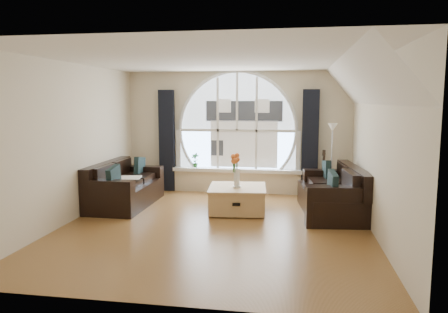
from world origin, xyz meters
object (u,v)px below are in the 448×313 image
(potted_plant, at_px, (195,160))
(floor_lamp, at_px, (331,162))
(guitar, at_px, (323,175))
(vase_flowers, at_px, (237,166))
(coffee_chest, at_px, (237,198))
(sofa_right, at_px, (332,192))
(sofa_left, at_px, (126,185))

(potted_plant, bearing_deg, floor_lamp, -7.25)
(guitar, relative_size, potted_plant, 3.20)
(vase_flowers, bearing_deg, coffee_chest, 84.75)
(coffee_chest, bearing_deg, sofa_right, -1.47)
(sofa_left, bearing_deg, sofa_right, 0.36)
(floor_lamp, distance_m, potted_plant, 3.01)
(floor_lamp, bearing_deg, sofa_left, -164.40)
(potted_plant, bearing_deg, sofa_left, -125.07)
(sofa_left, bearing_deg, vase_flowers, -3.96)
(floor_lamp, xyz_separation_m, guitar, (-0.17, 0.01, -0.27))
(sofa_left, distance_m, vase_flowers, 2.29)
(floor_lamp, relative_size, potted_plant, 4.83)
(sofa_right, bearing_deg, floor_lamp, 79.28)
(coffee_chest, bearing_deg, potted_plant, 120.68)
(sofa_right, relative_size, coffee_chest, 1.89)
(sofa_left, bearing_deg, coffee_chest, -2.62)
(coffee_chest, relative_size, vase_flowers, 1.49)
(guitar, height_order, potted_plant, guitar)
(floor_lamp, height_order, potted_plant, floor_lamp)
(sofa_left, relative_size, potted_plant, 5.79)
(vase_flowers, bearing_deg, potted_plant, 125.15)
(floor_lamp, distance_m, guitar, 0.32)
(potted_plant, bearing_deg, sofa_right, -27.33)
(guitar, distance_m, potted_plant, 2.84)
(sofa_right, height_order, guitar, guitar)
(sofa_left, xyz_separation_m, vase_flowers, (2.23, -0.16, 0.46))
(sofa_right, relative_size, vase_flowers, 2.81)
(floor_lamp, relative_size, guitar, 1.51)
(coffee_chest, xyz_separation_m, potted_plant, (-1.18, 1.62, 0.46))
(vase_flowers, relative_size, potted_plant, 2.11)
(sofa_left, height_order, guitar, guitar)
(sofa_left, bearing_deg, guitar, 16.65)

